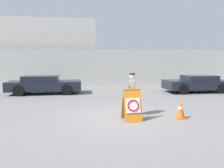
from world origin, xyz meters
name	(u,v)px	position (x,y,z in m)	size (l,w,h in m)	color
ground_plane	(121,118)	(0.00, 0.00, 0.00)	(90.00, 90.00, 0.00)	gray
perimeter_wall	(99,68)	(0.00, 11.15, 1.61)	(36.00, 0.30, 3.66)	beige
building_block	(54,53)	(-4.44, 16.04, 3.06)	(8.46, 7.29, 6.11)	beige
barricade_sign	(132,105)	(0.33, -0.42, 0.59)	(0.70, 0.73, 1.19)	orange
security_guard	(132,92)	(0.49, 0.31, 0.95)	(0.51, 0.61, 1.72)	#232838
traffic_cone_near	(180,109)	(2.23, -0.42, 0.36)	(0.43, 0.43, 0.73)	orange
parked_car_front_coupe	(44,84)	(-4.04, 6.82, 0.64)	(4.82, 2.00, 1.23)	black
parked_car_far_side	(197,83)	(6.48, 6.11, 0.62)	(4.43, 1.96, 1.20)	black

